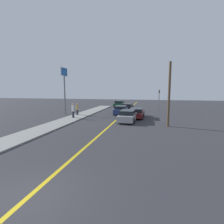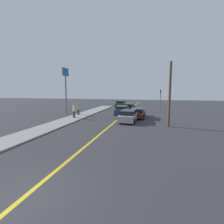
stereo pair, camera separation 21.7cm
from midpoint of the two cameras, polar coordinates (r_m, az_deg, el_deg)
The scene contains 13 objects.
ground_plane at distance 7.32m, azimuth -27.56°, elevation -24.27°, with size 120.00×120.00×0.00m, color #333338.
road_center_line at distance 23.36m, azimuth 2.09°, elevation -1.84°, with size 0.20×60.00×0.01m.
sidewalk_left at distance 23.66m, azimuth -12.36°, elevation -1.76°, with size 2.55×32.96×0.11m.
car_near_right_lane at distance 20.63m, azimuth 4.89°, elevation -1.25°, with size 2.01×4.61×1.35m.
car_ahead_center at distance 23.52m, azimuth 7.73°, elevation -0.30°, with size 1.97×4.71×1.28m.
car_far_distant at distance 26.41m, azimuth 2.68°, elevation 0.64°, with size 2.10×4.11×1.31m.
car_parked_left_lot at distance 31.33m, azimuth 4.87°, elevation 1.59°, with size 1.97×3.88×1.22m.
car_oncoming_far at distance 37.83m, azimuth 2.30°, elevation 2.69°, with size 1.98×4.56×1.34m.
pedestrian_near_curb at distance 23.13m, azimuth -12.86°, elevation 0.49°, with size 0.33×0.33×1.84m.
pedestrian_mid_group at distance 25.71m, azimuth -11.53°, elevation 0.97°, with size 0.36×0.36×1.66m.
traffic_light at distance 30.19m, azimuth 14.90°, elevation 4.41°, with size 0.18×0.40×3.72m.
roadside_sign at distance 27.12m, azimuth -15.54°, elevation 9.99°, with size 0.20×1.89×6.91m.
utility_pole at distance 18.36m, azimuth 17.82°, elevation 5.44°, with size 0.24×0.24×6.46m.
Camera 1 is at (4.10, -4.70, 3.74)m, focal length 28.00 mm.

